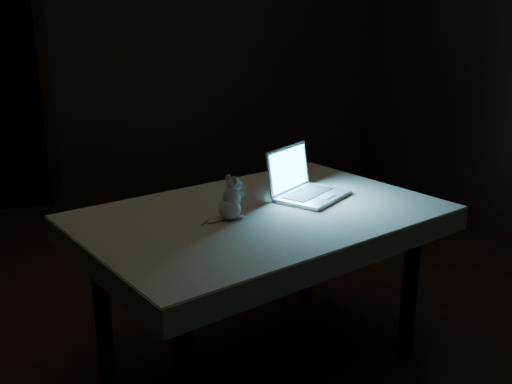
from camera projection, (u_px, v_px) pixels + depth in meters
name	position (u px, v px, depth m)	size (l,w,h in m)	color
floor	(236.00, 341.00, 2.64)	(5.00, 5.00, 0.00)	black
back_wall	(123.00, 36.00, 4.47)	(4.50, 0.04, 2.60)	black
table	(261.00, 292.00, 2.36)	(1.30, 0.83, 0.70)	black
tablecloth	(261.00, 220.00, 2.29)	(1.39, 0.93, 0.09)	#BFB99E
laptop	(313.00, 174.00, 2.39)	(0.31, 0.27, 0.21)	silver
plush_mouse	(229.00, 198.00, 2.14)	(0.12, 0.12, 0.17)	silver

